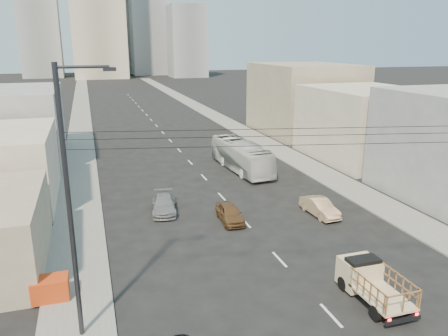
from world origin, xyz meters
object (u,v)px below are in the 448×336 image
streetlamp_left (71,201)px  sedan_brown (230,213)px  sedan_grey (164,204)px  sedan_tan (320,207)px  crate_stack (50,288)px  flatbed_pickup (372,280)px  city_bus (241,156)px

streetlamp_left → sedan_brown: bearing=45.7°
sedan_grey → sedan_tan: bearing=-12.1°
sedan_tan → crate_stack: 19.93m
flatbed_pickup → sedan_brown: (-3.68, 11.98, -0.44)m
flatbed_pickup → sedan_tan: (3.27, 11.08, -0.44)m
sedan_tan → flatbed_pickup: bearing=-109.9°
flatbed_pickup → sedan_grey: 17.30m
crate_stack → sedan_brown: bearing=31.0°
sedan_tan → sedan_grey: sedan_tan is taller
sedan_tan → streetlamp_left: 20.67m
streetlamp_left → crate_stack: bearing=115.1°
sedan_brown → city_bus: bearing=69.5°
sedan_grey → crate_stack: size_ratio=2.44×
sedan_brown → crate_stack: size_ratio=2.12×
city_bus → sedan_grey: 13.60m
sedan_brown → streetlamp_left: 15.92m
sedan_grey → streetlamp_left: bearing=-104.8°
city_bus → crate_stack: (-17.37, -19.99, -0.84)m
city_bus → crate_stack: city_bus is taller
flatbed_pickup → sedan_brown: flatbed_pickup is taller
city_bus → crate_stack: 26.49m
flatbed_pickup → streetlamp_left: (-14.04, 1.38, 5.34)m
sedan_tan → streetlamp_left: bearing=-154.2°
city_bus → streetlamp_left: 28.65m
sedan_tan → streetlamp_left: (-17.31, -9.70, 5.78)m
flatbed_pickup → sedan_brown: size_ratio=1.16×
sedan_tan → sedan_grey: 12.05m
flatbed_pickup → crate_stack: 16.37m
sedan_grey → streetlamp_left: streetlamp_left is taller
sedan_brown → streetlamp_left: bearing=-132.0°
sedan_brown → crate_stack: sedan_brown is taller
sedan_brown → sedan_tan: size_ratio=0.96×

